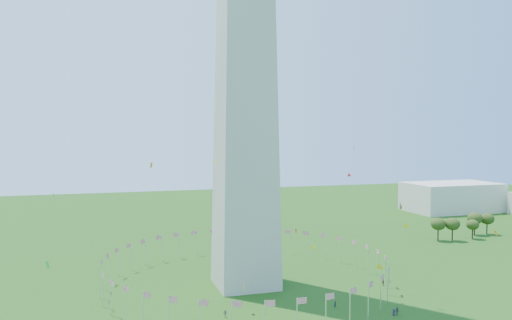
{
  "coord_description": "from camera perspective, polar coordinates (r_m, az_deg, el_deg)",
  "views": [
    {
      "loc": [
        -38.6,
        -86.29,
        43.42
      ],
      "look_at": [
        -1.39,
        35.0,
        36.92
      ],
      "focal_mm": 35.0,
      "sensor_mm": 36.0,
      "label": 1
    }
  ],
  "objects": [
    {
      "name": "gov_building_east_a",
      "position": [
        304.4,
        21.44,
        -3.95
      ],
      "size": [
        50.0,
        30.0,
        16.0
      ],
      "primitive_type": "cube",
      "color": "beige",
      "rests_on": "ground"
    },
    {
      "name": "kites_aloft",
      "position": [
        120.86,
        8.42,
        -7.04
      ],
      "size": [
        103.97,
        71.5,
        36.31
      ],
      "color": "yellow",
      "rests_on": "ground"
    },
    {
      "name": "flag_ring",
      "position": [
        146.9,
        -1.22,
        -12.43
      ],
      "size": [
        80.24,
        80.24,
        9.0
      ],
      "color": "silver",
      "rests_on": "ground"
    },
    {
      "name": "tree_line_east",
      "position": [
        232.49,
        24.24,
        -6.96
      ],
      "size": [
        52.84,
        15.28,
        9.66
      ],
      "color": "#374E1A",
      "rests_on": "ground"
    }
  ]
}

